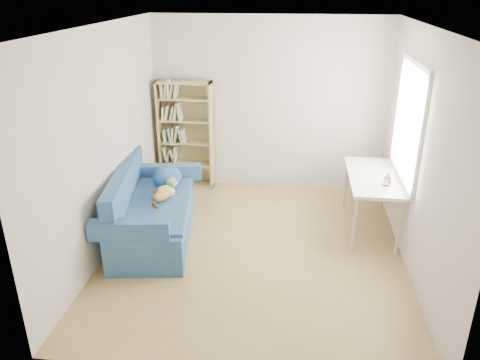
{
  "coord_description": "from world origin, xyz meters",
  "views": [
    {
      "loc": [
        0.43,
        -4.88,
        3.01
      ],
      "look_at": [
        -0.2,
        0.17,
        0.85
      ],
      "focal_mm": 35.0,
      "sensor_mm": 36.0,
      "label": 1
    }
  ],
  "objects_px": {
    "bookshelf": "(186,139)",
    "desk": "(373,180)",
    "pen_cup": "(387,181)",
    "sofa": "(151,211)"
  },
  "relations": [
    {
      "from": "bookshelf",
      "to": "desk",
      "type": "xyz_separation_m",
      "value": [
        2.68,
        -1.1,
        -0.08
      ]
    },
    {
      "from": "bookshelf",
      "to": "pen_cup",
      "type": "relative_size",
      "value": 9.77
    },
    {
      "from": "bookshelf",
      "to": "pen_cup",
      "type": "bearing_deg",
      "value": -26.58
    },
    {
      "from": "bookshelf",
      "to": "desk",
      "type": "relative_size",
      "value": 1.24
    },
    {
      "from": "sofa",
      "to": "bookshelf",
      "type": "xyz_separation_m",
      "value": [
        0.08,
        1.65,
        0.42
      ]
    },
    {
      "from": "sofa",
      "to": "bookshelf",
      "type": "relative_size",
      "value": 1.18
    },
    {
      "from": "sofa",
      "to": "bookshelf",
      "type": "distance_m",
      "value": 1.71
    },
    {
      "from": "sofa",
      "to": "bookshelf",
      "type": "bearing_deg",
      "value": 78.44
    },
    {
      "from": "sofa",
      "to": "desk",
      "type": "relative_size",
      "value": 1.47
    },
    {
      "from": "bookshelf",
      "to": "sofa",
      "type": "bearing_deg",
      "value": -92.82
    }
  ]
}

